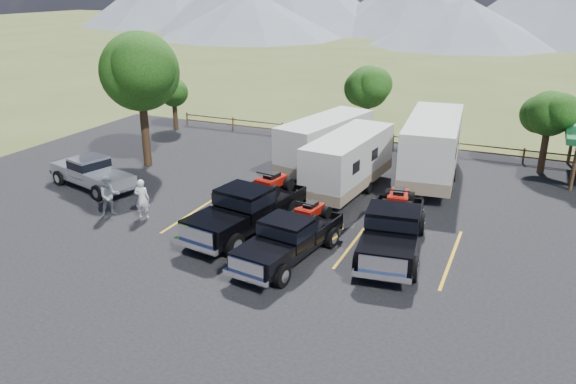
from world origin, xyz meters
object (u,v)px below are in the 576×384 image
at_px(tree_big_nw, 139,71).
at_px(person_b, 109,196).
at_px(trailer_left, 325,144).
at_px(rig_right, 393,227).
at_px(trailer_right, 432,148).
at_px(rig_center, 290,237).
at_px(person_a, 142,199).
at_px(trailer_center, 349,163).
at_px(rig_left, 248,207).
at_px(pickup_silver, 92,173).

xyz_separation_m(tree_big_nw, person_b, (3.25, -7.05, -4.58)).
distance_m(trailer_left, person_b, 12.45).
relative_size(rig_right, trailer_right, 0.66).
bearing_deg(tree_big_nw, rig_right, -18.31).
height_order(rig_center, person_b, rig_center).
height_order(trailer_left, trailer_right, trailer_right).
bearing_deg(trailer_right, person_a, -141.61).
distance_m(tree_big_nw, trailer_center, 13.02).
distance_m(rig_left, person_a, 5.18).
bearing_deg(trailer_right, rig_center, -111.04).
distance_m(trailer_center, person_a, 10.44).
distance_m(tree_big_nw, trailer_left, 11.31).
xyz_separation_m(tree_big_nw, person_a, (4.80, -6.66, -4.61)).
bearing_deg(person_a, pickup_silver, -42.84).
relative_size(person_a, person_b, 0.97).
relative_size(rig_left, pickup_silver, 1.20).
distance_m(rig_right, pickup_silver, 16.36).
relative_size(rig_center, trailer_left, 0.69).
height_order(rig_right, trailer_right, trailer_right).
bearing_deg(trailer_center, person_a, -131.61).
bearing_deg(pickup_silver, rig_center, 91.20).
bearing_deg(person_b, rig_center, -57.03).
distance_m(trailer_right, person_a, 15.45).
xyz_separation_m(rig_left, person_a, (-5.12, -0.75, -0.15)).
distance_m(person_a, person_b, 1.60).
bearing_deg(person_a, rig_right, 167.40).
relative_size(tree_big_nw, rig_center, 1.28).
bearing_deg(rig_center, pickup_silver, 174.46).
height_order(rig_left, trailer_center, trailer_center).
bearing_deg(pickup_silver, person_b, 67.90).
relative_size(trailer_left, pickup_silver, 1.51).
height_order(rig_left, pickup_silver, rig_left).
relative_size(trailer_center, person_a, 4.66).
bearing_deg(tree_big_nw, trailer_right, 14.02).
bearing_deg(person_b, pickup_silver, 89.44).
distance_m(tree_big_nw, person_a, 9.42).
bearing_deg(rig_right, tree_big_nw, 153.98).
bearing_deg(trailer_center, trailer_left, 134.29).
bearing_deg(person_a, rig_center, 153.85).
distance_m(trailer_left, person_a, 11.33).
distance_m(trailer_right, person_b, 16.86).
xyz_separation_m(rig_left, rig_right, (6.28, 0.55, -0.04)).
bearing_deg(person_b, trailer_left, 3.36).
bearing_deg(rig_left, pickup_silver, -178.87).
height_order(rig_right, trailer_center, trailer_center).
relative_size(rig_center, trailer_center, 0.69).
height_order(rig_left, person_a, rig_left).
height_order(trailer_center, person_b, trailer_center).
bearing_deg(trailer_center, trailer_right, 49.78).
relative_size(rig_right, trailer_center, 0.77).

